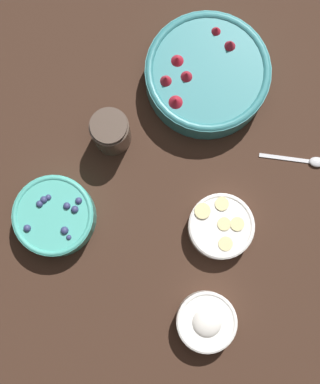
# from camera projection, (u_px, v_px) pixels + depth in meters

# --- Properties ---
(ground_plane) EXTENTS (4.00, 4.00, 0.00)m
(ground_plane) POSITION_uv_depth(u_px,v_px,m) (174.00, 198.00, 1.12)
(ground_plane) COLOR #382319
(bowl_strawberries) EXTENTS (0.26, 0.26, 0.09)m
(bowl_strawberries) POSITION_uv_depth(u_px,v_px,m) (207.00, 74.00, 1.12)
(bowl_strawberries) COLOR teal
(bowl_strawberries) RESTS_ON ground_plane
(bowl_blueberries) EXTENTS (0.16, 0.16, 0.06)m
(bowl_blueberries) POSITION_uv_depth(u_px,v_px,m) (55.00, 216.00, 1.08)
(bowl_blueberries) COLOR #47AD9E
(bowl_blueberries) RESTS_ON ground_plane
(bowl_bananas) EXTENTS (0.13, 0.13, 0.05)m
(bowl_bananas) POSITION_uv_depth(u_px,v_px,m) (221.00, 226.00, 1.09)
(bowl_bananas) COLOR white
(bowl_bananas) RESTS_ON ground_plane
(bowl_cream) EXTENTS (0.12, 0.12, 0.06)m
(bowl_cream) POSITION_uv_depth(u_px,v_px,m) (206.00, 322.00, 1.06)
(bowl_cream) COLOR white
(bowl_cream) RESTS_ON ground_plane
(jar_chocolate) EXTENTS (0.08, 0.08, 0.10)m
(jar_chocolate) POSITION_uv_depth(u_px,v_px,m) (111.00, 132.00, 1.10)
(jar_chocolate) COLOR #4C3D33
(jar_chocolate) RESTS_ON ground_plane
(spoon) EXTENTS (0.05, 0.14, 0.01)m
(spoon) POSITION_uv_depth(u_px,v_px,m) (305.00, 161.00, 1.13)
(spoon) COLOR silver
(spoon) RESTS_ON ground_plane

